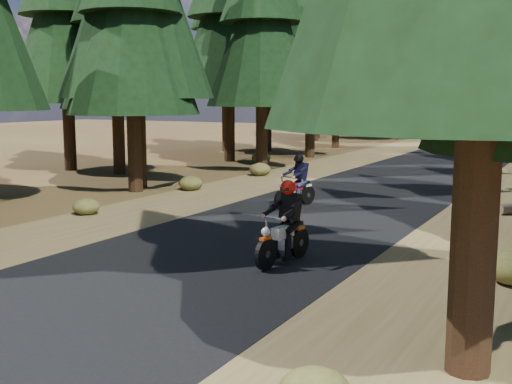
% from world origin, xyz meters
% --- Properties ---
extents(ground, '(120.00, 120.00, 0.00)m').
position_xyz_m(ground, '(0.00, 0.00, 0.00)').
color(ground, '#483219').
rests_on(ground, ground).
extents(road, '(6.00, 100.00, 0.01)m').
position_xyz_m(road, '(0.00, 5.00, 0.01)').
color(road, black).
rests_on(road, ground).
extents(shoulder_l, '(3.20, 100.00, 0.01)m').
position_xyz_m(shoulder_l, '(-4.60, 5.00, 0.00)').
color(shoulder_l, brown).
rests_on(shoulder_l, ground).
extents(shoulder_r, '(3.20, 100.00, 0.01)m').
position_xyz_m(shoulder_r, '(4.60, 5.00, 0.00)').
color(shoulder_r, brown).
rests_on(shoulder_r, ground).
extents(understory_shrubs, '(15.26, 29.98, 0.59)m').
position_xyz_m(understory_shrubs, '(1.00, 6.29, 0.26)').
color(understory_shrubs, '#474C1E').
rests_on(understory_shrubs, ground).
extents(rider_lead, '(0.79, 1.90, 1.64)m').
position_xyz_m(rider_lead, '(1.53, -0.23, 0.55)').
color(rider_lead, silver).
rests_on(rider_lead, road).
extents(rider_follow, '(1.02, 1.83, 1.57)m').
position_xyz_m(rider_follow, '(-1.03, 5.90, 0.53)').
color(rider_follow, '#9B0A13').
rests_on(rider_follow, road).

